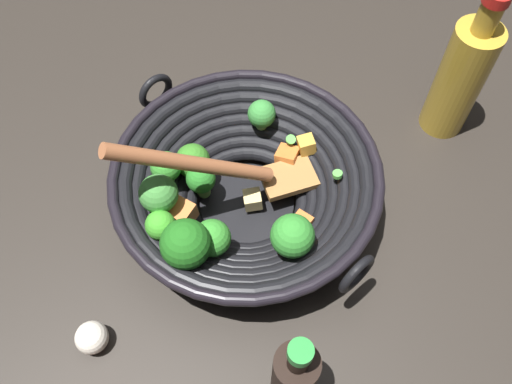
% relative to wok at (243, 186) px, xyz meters
% --- Properties ---
extents(ground_plane, '(4.00, 4.00, 0.00)m').
position_rel_wok_xyz_m(ground_plane, '(0.00, 0.00, -0.06)').
color(ground_plane, '#28231E').
extents(wok, '(0.38, 0.34, 0.21)m').
position_rel_wok_xyz_m(wok, '(0.00, 0.00, 0.00)').
color(wok, black).
rests_on(wok, ground).
extents(soy_sauce_bottle, '(0.05, 0.05, 0.17)m').
position_rel_wok_xyz_m(soy_sauce_bottle, '(0.20, -0.14, 0.01)').
color(soy_sauce_bottle, black).
rests_on(soy_sauce_bottle, ground).
extents(cooking_oil_bottle, '(0.06, 0.06, 0.24)m').
position_rel_wok_xyz_m(cooking_oil_bottle, '(0.12, 0.30, 0.04)').
color(cooking_oil_bottle, gold).
rests_on(cooking_oil_bottle, ground).
extents(garlic_bulb, '(0.04, 0.04, 0.04)m').
position_rel_wok_xyz_m(garlic_bulb, '(-0.01, -0.25, -0.04)').
color(garlic_bulb, silver).
rests_on(garlic_bulb, ground).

